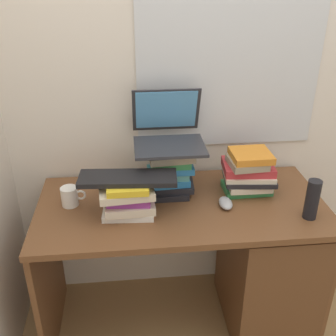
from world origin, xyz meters
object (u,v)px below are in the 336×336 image
object	(u,v)px
book_stack_tall	(170,170)
keyboard	(128,178)
laptop	(168,131)
water_bottle	(312,199)
book_stack_keyboard_riser	(128,197)
desk	(247,259)
computer_mouse	(226,203)
book_stack_side	(248,172)
mug	(70,196)

from	to	relation	value
book_stack_tall	keyboard	bearing A→B (deg)	-141.93
laptop	keyboard	xyz separation A→B (m)	(-0.20, -0.22, -0.12)
keyboard	water_bottle	bearing A→B (deg)	-4.14
laptop	book_stack_keyboard_riser	bearing A→B (deg)	-131.90
desk	keyboard	size ratio (longest dim) A/B	3.18
keyboard	computer_mouse	size ratio (longest dim) A/B	4.04
book_stack_side	book_stack_tall	bearing A→B (deg)	176.69
water_bottle	book_stack_keyboard_riser	bearing A→B (deg)	171.87
desk	computer_mouse	xyz separation A→B (m)	(-0.14, -0.02, 0.36)
desk	book_stack_keyboard_riser	xyz separation A→B (m)	(-0.58, -0.03, 0.42)
laptop	desk	bearing A→B (deg)	-26.25
book_stack_keyboard_riser	water_bottle	world-z (taller)	water_bottle
desk	book_stack_keyboard_riser	bearing A→B (deg)	-176.88
keyboard	mug	bearing A→B (deg)	165.29
desk	laptop	xyz separation A→B (m)	(-0.38, 0.19, 0.64)
laptop	keyboard	world-z (taller)	laptop
book_stack_tall	book_stack_keyboard_riser	bearing A→B (deg)	-141.42
book_stack_tall	book_stack_keyboard_riser	xyz separation A→B (m)	(-0.20, -0.16, -0.04)
book_stack_keyboard_riser	book_stack_side	bearing A→B (deg)	13.51
book_stack_side	water_bottle	bearing A→B (deg)	-49.79
book_stack_tall	book_stack_keyboard_riser	distance (m)	0.26
book_stack_tall	water_bottle	xyz separation A→B (m)	(0.59, -0.27, -0.03)
computer_mouse	water_bottle	distance (m)	0.37
mug	book_stack_tall	bearing A→B (deg)	7.67
book_stack_tall	book_stack_side	xyz separation A→B (m)	(0.37, -0.02, -0.02)
mug	water_bottle	bearing A→B (deg)	-11.26
book_stack_side	mug	size ratio (longest dim) A/B	2.27
book_stack_tall	book_stack_keyboard_riser	world-z (taller)	book_stack_tall
book_stack_keyboard_riser	computer_mouse	distance (m)	0.45
laptop	mug	distance (m)	0.54
book_stack_side	water_bottle	xyz separation A→B (m)	(0.21, -0.25, -0.01)
desk	keyboard	world-z (taller)	keyboard
mug	keyboard	bearing A→B (deg)	-19.06
book_stack_side	laptop	xyz separation A→B (m)	(-0.38, 0.08, 0.20)
desk	mug	size ratio (longest dim) A/B	11.78
book_stack_keyboard_riser	book_stack_tall	bearing A→B (deg)	38.58
desk	water_bottle	bearing A→B (deg)	-35.07
keyboard	desk	bearing A→B (deg)	7.02
laptop	water_bottle	size ratio (longest dim) A/B	1.79
water_bottle	desk	bearing A→B (deg)	144.93
keyboard	computer_mouse	xyz separation A→B (m)	(0.44, 0.01, -0.16)
book_stack_keyboard_riser	laptop	size ratio (longest dim) A/B	0.76
laptop	computer_mouse	distance (m)	0.43
desk	laptop	distance (m)	0.77
book_stack_tall	water_bottle	world-z (taller)	book_stack_tall
keyboard	mug	size ratio (longest dim) A/B	3.70
desk	mug	bearing A→B (deg)	175.59
keyboard	water_bottle	world-z (taller)	keyboard
book_stack_tall	keyboard	xyz separation A→B (m)	(-0.20, -0.16, 0.05)
keyboard	mug	world-z (taller)	keyboard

